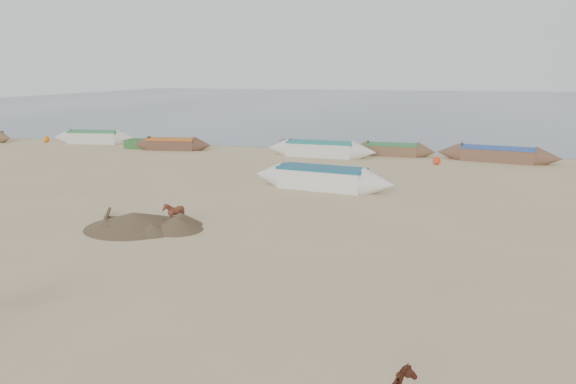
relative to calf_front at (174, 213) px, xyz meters
The scene contains 7 objects.
ground 4.30m from the calf_front, 31.97° to the right, with size 140.00×140.00×0.00m, color tan.
sea 79.82m from the calf_front, 87.39° to the left, with size 160.00×160.00×0.00m, color slate.
calf_front is the anchor object (origin of this frame).
near_canoe 8.12m from the calf_front, 63.19° to the left, with size 6.68×1.36×1.00m, color silver, non-canonical shape.
debris_pile 1.35m from the calf_front, 149.47° to the right, with size 3.36×3.36×0.50m, color brown.
waterline_canoes 18.17m from the calf_front, 78.68° to the left, with size 61.89×3.78×0.95m.
beach_clutter 19.94m from the calf_front, 65.64° to the left, with size 47.72×5.40×0.64m.
Camera 1 is at (5.30, -14.80, 5.24)m, focal length 35.00 mm.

